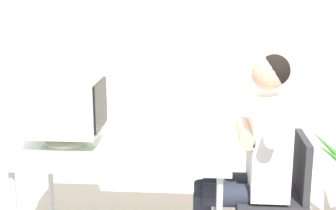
{
  "coord_description": "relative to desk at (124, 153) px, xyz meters",
  "views": [
    {
      "loc": [
        0.47,
        -2.77,
        1.7
      ],
      "look_at": [
        0.27,
        0.0,
        1.01
      ],
      "focal_mm": 52.25,
      "sensor_mm": 36.0,
      "label": 1
    }
  ],
  "objects": [
    {
      "name": "crt_monitor",
      "position": [
        -0.34,
        -0.01,
        0.29
      ],
      "size": [
        0.43,
        0.39,
        0.42
      ],
      "color": "beige",
      "rests_on": "desk"
    },
    {
      "name": "wall_back",
      "position": [
        0.3,
        1.4,
        0.79
      ],
      "size": [
        8.0,
        0.1,
        3.0
      ],
      "primitive_type": "cube",
      "color": "beige",
      "rests_on": "ground_plane"
    },
    {
      "name": "keyboard",
      "position": [
        0.0,
        -0.02,
        0.07
      ],
      "size": [
        0.15,
        0.41,
        0.03
      ],
      "color": "beige",
      "rests_on": "desk"
    },
    {
      "name": "desk",
      "position": [
        0.0,
        0.0,
        0.0
      ],
      "size": [
        1.26,
        0.77,
        0.76
      ],
      "color": "#B7B7BC",
      "rests_on": "ground_plane"
    },
    {
      "name": "office_chair",
      "position": [
        0.94,
        0.01,
        -0.22
      ],
      "size": [
        0.41,
        0.41,
        0.83
      ],
      "color": "#4C4C51",
      "rests_on": "ground_plane"
    },
    {
      "name": "person_seated",
      "position": [
        0.77,
        0.01,
        0.01
      ],
      "size": [
        0.67,
        0.6,
        1.31
      ],
      "color": "silver",
      "rests_on": "ground_plane"
    }
  ]
}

